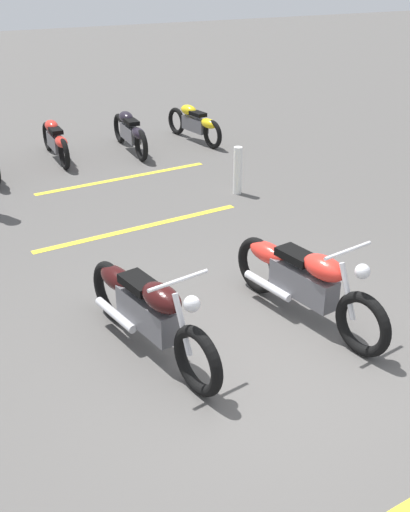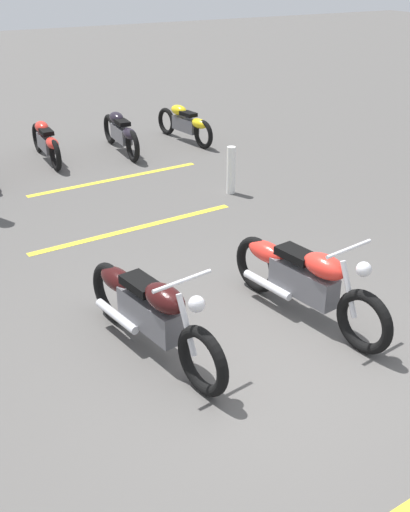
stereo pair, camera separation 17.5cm
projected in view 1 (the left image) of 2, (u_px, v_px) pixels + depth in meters
ground_plane at (262, 367)px, 5.96m from camera, size 60.00×60.00×0.00m
motorcycle_bright_foreground at (303, 280)px, 6.57m from camera, size 2.22×0.70×1.04m
motorcycle_dark_foreground at (146, 309)px, 6.03m from camera, size 2.21×0.72×1.04m
motorcycle_row_far_left at (195, 123)px, 12.86m from camera, size 1.91×0.40×0.72m
motorcycle_row_left at (131, 132)px, 12.18m from camera, size 2.00×0.29×0.75m
motorcycle_row_center at (56, 140)px, 11.70m from camera, size 1.90×0.25×0.71m
bollard_post at (238, 171)px, 10.08m from camera, size 0.14×0.14×0.78m
parking_stripe_mid at (141, 227)px, 8.97m from camera, size 0.40×3.20×0.01m
parking_stripe_far at (124, 178)px, 10.92m from camera, size 0.40×3.20×0.01m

